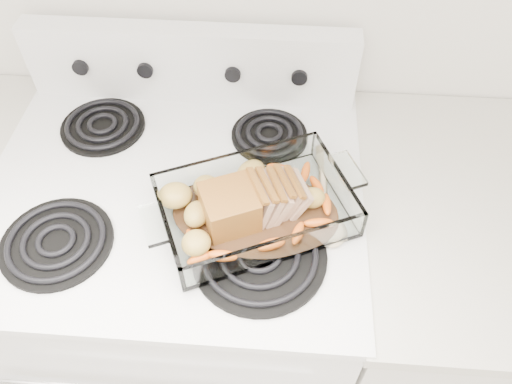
# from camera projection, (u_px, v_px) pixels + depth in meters

# --- Properties ---
(electric_range) EXTENTS (0.78, 0.70, 1.12)m
(electric_range) POSITION_uv_depth(u_px,v_px,m) (194.00, 292.00, 1.38)
(electric_range) COLOR white
(electric_range) RESTS_ON ground
(counter_right) EXTENTS (0.58, 0.68, 0.93)m
(counter_right) POSITION_uv_depth(u_px,v_px,m) (436.00, 311.00, 1.36)
(counter_right) COLOR silver
(counter_right) RESTS_ON ground
(baking_dish) EXTENTS (0.35, 0.23, 0.07)m
(baking_dish) POSITION_uv_depth(u_px,v_px,m) (255.00, 210.00, 0.95)
(baking_dish) COLOR white
(baking_dish) RESTS_ON electric_range
(pork_roast) EXTENTS (0.20, 0.10, 0.08)m
(pork_roast) POSITION_uv_depth(u_px,v_px,m) (245.00, 201.00, 0.93)
(pork_roast) COLOR brown
(pork_roast) RESTS_ON baking_dish
(roast_vegetables) EXTENTS (0.35, 0.19, 0.04)m
(roast_vegetables) POSITION_uv_depth(u_px,v_px,m) (255.00, 193.00, 0.97)
(roast_vegetables) COLOR #E45B23
(roast_vegetables) RESTS_ON baking_dish
(wooden_spoon) EXTENTS (0.06, 0.26, 0.02)m
(wooden_spoon) POSITION_uv_depth(u_px,v_px,m) (327.00, 209.00, 0.98)
(wooden_spoon) COLOR beige
(wooden_spoon) RESTS_ON electric_range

